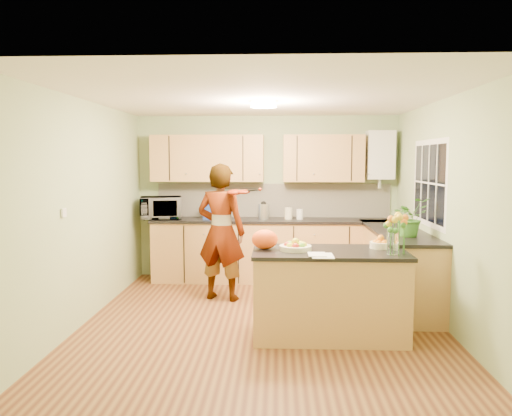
{
  "coord_description": "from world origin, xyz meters",
  "views": [
    {
      "loc": [
        0.16,
        -5.5,
        1.83
      ],
      "look_at": [
        -0.09,
        0.5,
        1.25
      ],
      "focal_mm": 35.0,
      "sensor_mm": 36.0,
      "label": 1
    }
  ],
  "objects": [
    {
      "name": "floor",
      "position": [
        0.0,
        0.0,
        0.0
      ],
      "size": [
        4.5,
        4.5,
        0.0
      ],
      "primitive_type": "plane",
      "color": "#562A18",
      "rests_on": "ground"
    },
    {
      "name": "ceiling",
      "position": [
        0.0,
        0.0,
        2.5
      ],
      "size": [
        4.0,
        4.5,
        0.02
      ],
      "primitive_type": "cube",
      "color": "white",
      "rests_on": "wall_back"
    },
    {
      "name": "wall_back",
      "position": [
        0.0,
        2.25,
        1.25
      ],
      "size": [
        4.0,
        0.02,
        2.5
      ],
      "primitive_type": "cube",
      "color": "#99AF7D",
      "rests_on": "floor"
    },
    {
      "name": "wall_front",
      "position": [
        0.0,
        -2.25,
        1.25
      ],
      "size": [
        4.0,
        0.02,
        2.5
      ],
      "primitive_type": "cube",
      "color": "#99AF7D",
      "rests_on": "floor"
    },
    {
      "name": "wall_left",
      "position": [
        -2.0,
        0.0,
        1.25
      ],
      "size": [
        0.02,
        4.5,
        2.5
      ],
      "primitive_type": "cube",
      "color": "#99AF7D",
      "rests_on": "floor"
    },
    {
      "name": "wall_right",
      "position": [
        2.0,
        0.0,
        1.25
      ],
      "size": [
        0.02,
        4.5,
        2.5
      ],
      "primitive_type": "cube",
      "color": "#99AF7D",
      "rests_on": "floor"
    },
    {
      "name": "back_counter",
      "position": [
        0.1,
        1.95,
        0.47
      ],
      "size": [
        3.64,
        0.62,
        0.94
      ],
      "color": "#AF8946",
      "rests_on": "floor"
    },
    {
      "name": "right_counter",
      "position": [
        1.7,
        0.85,
        0.47
      ],
      "size": [
        0.62,
        2.24,
        0.94
      ],
      "color": "#AF8946",
      "rests_on": "floor"
    },
    {
      "name": "splashback",
      "position": [
        0.1,
        2.23,
        1.2
      ],
      "size": [
        3.6,
        0.02,
        0.52
      ],
      "primitive_type": "cube",
      "color": "beige",
      "rests_on": "back_counter"
    },
    {
      "name": "upper_cabinets",
      "position": [
        -0.18,
        2.08,
        1.85
      ],
      "size": [
        3.2,
        0.34,
        0.7
      ],
      "color": "#AF8946",
      "rests_on": "wall_back"
    },
    {
      "name": "boiler",
      "position": [
        1.7,
        2.09,
        1.9
      ],
      "size": [
        0.4,
        0.3,
        0.86
      ],
      "color": "white",
      "rests_on": "wall_back"
    },
    {
      "name": "window_right",
      "position": [
        1.99,
        0.6,
        1.55
      ],
      "size": [
        0.01,
        1.3,
        1.05
      ],
      "color": "white",
      "rests_on": "wall_right"
    },
    {
      "name": "light_switch",
      "position": [
        -1.99,
        -0.6,
        1.3
      ],
      "size": [
        0.02,
        0.09,
        0.09
      ],
      "primitive_type": "cube",
      "color": "white",
      "rests_on": "wall_left"
    },
    {
      "name": "ceiling_lamp",
      "position": [
        0.0,
        0.3,
        2.46
      ],
      "size": [
        0.3,
        0.3,
        0.07
      ],
      "color": "#FFEABF",
      "rests_on": "ceiling"
    },
    {
      "name": "peninsula_island",
      "position": [
        0.7,
        -0.42,
        0.45
      ],
      "size": [
        1.57,
        0.81,
        0.9
      ],
      "color": "#AF8946",
      "rests_on": "floor"
    },
    {
      "name": "fruit_dish",
      "position": [
        0.35,
        -0.42,
        0.95
      ],
      "size": [
        0.33,
        0.33,
        0.12
      ],
      "color": "beige",
      "rests_on": "peninsula_island"
    },
    {
      "name": "orange_bowl",
      "position": [
        1.25,
        -0.27,
        0.96
      ],
      "size": [
        0.23,
        0.23,
        0.13
      ],
      "color": "beige",
      "rests_on": "peninsula_island"
    },
    {
      "name": "flower_vase",
      "position": [
        1.3,
        -0.6,
        1.24
      ],
      "size": [
        0.27,
        0.27,
        0.51
      ],
      "rotation": [
        0.0,
        0.0,
        0.41
      ],
      "color": "silver",
      "rests_on": "peninsula_island"
    },
    {
      "name": "orange_bag",
      "position": [
        0.03,
        -0.37,
        1.01
      ],
      "size": [
        0.3,
        0.26,
        0.21
      ],
      "primitive_type": "ellipsoid",
      "rotation": [
        0.0,
        0.0,
        0.12
      ],
      "color": "#FF5015",
      "rests_on": "peninsula_island"
    },
    {
      "name": "papers",
      "position": [
        0.6,
        -0.72,
        0.91
      ],
      "size": [
        0.21,
        0.29,
        0.01
      ],
      "primitive_type": "cube",
      "color": "white",
      "rests_on": "peninsula_island"
    },
    {
      "name": "violinist",
      "position": [
        -0.57,
        0.91,
        0.89
      ],
      "size": [
        0.74,
        0.59,
        1.78
      ],
      "primitive_type": "imported",
      "rotation": [
        0.0,
        0.0,
        2.85
      ],
      "color": "tan",
      "rests_on": "floor"
    },
    {
      "name": "violin",
      "position": [
        -0.37,
        0.69,
        1.43
      ],
      "size": [
        0.57,
        0.5,
        0.14
      ],
      "primitive_type": null,
      "rotation": [
        0.17,
        0.0,
        -0.61
      ],
      "color": "#4E0F04",
      "rests_on": "violinist"
    },
    {
      "name": "microwave",
      "position": [
        -1.59,
        1.92,
        1.11
      ],
      "size": [
        0.68,
        0.53,
        0.33
      ],
      "primitive_type": "imported",
      "rotation": [
        0.0,
        0.0,
        0.22
      ],
      "color": "white",
      "rests_on": "back_counter"
    },
    {
      "name": "blue_box",
      "position": [
        -0.77,
        1.92,
        1.07
      ],
      "size": [
        0.36,
        0.31,
        0.25
      ],
      "primitive_type": "cube",
      "rotation": [
        0.0,
        0.0,
        -0.28
      ],
      "color": "navy",
      "rests_on": "back_counter"
    },
    {
      "name": "kettle",
      "position": [
        -0.05,
        1.97,
        1.07
      ],
      "size": [
        0.17,
        0.17,
        0.31
      ],
      "rotation": [
        0.0,
        0.0,
        -0.24
      ],
      "color": "silver",
      "rests_on": "back_counter"
    },
    {
      "name": "jar_cream",
      "position": [
        0.33,
        1.96,
        1.03
      ],
      "size": [
        0.14,
        0.14,
        0.17
      ],
      "primitive_type": "cylinder",
      "rotation": [
        0.0,
        0.0,
        0.26
      ],
      "color": "beige",
      "rests_on": "back_counter"
    },
    {
      "name": "jar_white",
      "position": [
        0.5,
        1.94,
        1.02
      ],
      "size": [
        0.12,
        0.12,
        0.15
      ],
      "primitive_type": "cylinder",
      "rotation": [
        0.0,
        0.0,
        0.2
      ],
      "color": "white",
      "rests_on": "back_counter"
    },
    {
      "name": "potted_plant",
      "position": [
        1.7,
        0.32,
        1.17
      ],
      "size": [
        0.51,
        0.48,
        0.46
      ],
      "primitive_type": "imported",
      "rotation": [
        0.0,
        0.0,
        0.36
      ],
      "color": "#377125",
      "rests_on": "right_counter"
    }
  ]
}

